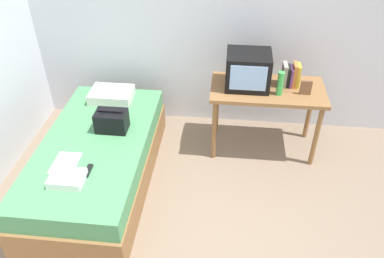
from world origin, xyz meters
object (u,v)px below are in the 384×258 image
(picture_frame, at_px, (306,88))
(magazine, at_px, (65,163))
(water_bottle, at_px, (280,83))
(handbag, at_px, (112,121))
(desk, at_px, (267,96))
(remote_dark, at_px, (88,171))
(folded_towel, at_px, (67,179))
(bed, at_px, (98,161))
(tv, at_px, (248,70))
(book_row, at_px, (290,75))
(pillow, at_px, (112,95))

(picture_frame, height_order, magazine, picture_frame)
(water_bottle, distance_m, handbag, 1.68)
(desk, relative_size, remote_dark, 7.44)
(desk, xyz_separation_m, folded_towel, (-1.67, -1.29, -0.11))
(bed, relative_size, tv, 4.55)
(desk, bearing_deg, remote_dark, -143.25)
(bed, height_order, tv, tv)
(picture_frame, bearing_deg, folded_towel, -149.27)
(book_row, height_order, handbag, book_row)
(bed, height_order, book_row, book_row)
(book_row, bearing_deg, water_bottle, -121.41)
(bed, xyz_separation_m, pillow, (-0.03, 0.73, 0.32))
(tv, relative_size, remote_dark, 2.82)
(desk, relative_size, book_row, 4.74)
(tv, xyz_separation_m, water_bottle, (0.32, -0.14, -0.06))
(tv, bearing_deg, pillow, -179.07)
(desk, xyz_separation_m, pillow, (-1.66, 0.00, -0.09))
(remote_dark, bearing_deg, water_bottle, 32.34)
(bed, distance_m, tv, 1.74)
(pillow, bearing_deg, handbag, -73.79)
(tv, height_order, magazine, tv)
(picture_frame, height_order, remote_dark, picture_frame)
(book_row, bearing_deg, remote_dark, -145.01)
(magazine, distance_m, folded_towel, 0.24)
(bed, relative_size, book_row, 8.18)
(bed, bearing_deg, pillow, 92.07)
(pillow, distance_m, folded_towel, 1.29)
(tv, bearing_deg, remote_dark, -138.40)
(water_bottle, height_order, handbag, water_bottle)
(water_bottle, bearing_deg, magazine, -152.90)
(bed, height_order, pillow, pillow)
(magazine, bearing_deg, water_bottle, 27.10)
(bed, relative_size, folded_towel, 7.14)
(tv, distance_m, water_bottle, 0.35)
(pillow, relative_size, magazine, 1.55)
(magazine, relative_size, folded_towel, 1.04)
(picture_frame, bearing_deg, magazine, -155.13)
(handbag, bearing_deg, picture_frame, 13.77)
(tv, distance_m, folded_towel, 2.00)
(bed, relative_size, picture_frame, 13.25)
(book_row, relative_size, pillow, 0.55)
(water_bottle, xyz_separation_m, remote_dark, (-1.65, -1.04, -0.36))
(remote_dark, distance_m, folded_towel, 0.19)
(magazine, bearing_deg, picture_frame, 24.87)
(folded_towel, bearing_deg, water_bottle, 33.60)
(handbag, distance_m, remote_dark, 0.62)
(picture_frame, xyz_separation_m, remote_dark, (-1.90, -1.07, -0.31))
(tv, height_order, picture_frame, tv)
(water_bottle, bearing_deg, handbag, -165.07)
(bed, xyz_separation_m, magazine, (-0.15, -0.34, 0.27))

